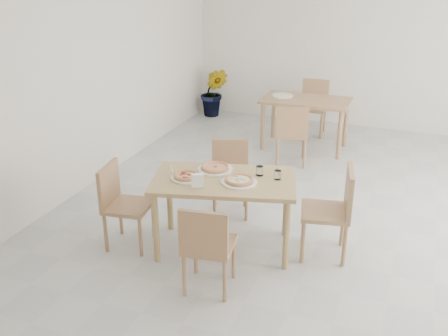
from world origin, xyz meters
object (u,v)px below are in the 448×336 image
(second_table, at_px, (306,106))
(chair_back_s, at_px, (292,131))
(chair_back_n, at_px, (314,103))
(pizza_pepperoni, at_px, (186,176))
(main_table, at_px, (224,188))
(tumbler_b, at_px, (278,175))
(plate_margherita, at_px, (215,170))
(plate_pepperoni, at_px, (186,178))
(plate_mushroom, at_px, (239,182))
(chair_south, at_px, (207,243))
(potted_plant, at_px, (214,92))
(napkin_holder, at_px, (198,181))
(chair_north, at_px, (230,172))
(pizza_mushroom, at_px, (239,180))
(tumbler_a, at_px, (260,171))
(pizza_margherita, at_px, (215,167))
(plate_empty, at_px, (283,96))
(chair_west, at_px, (120,200))
(chair_east, at_px, (335,206))

(second_table, height_order, chair_back_s, chair_back_s)
(chair_back_s, height_order, chair_back_n, chair_back_s)
(pizza_pepperoni, bearing_deg, main_table, 20.43)
(tumbler_b, bearing_deg, chair_back_n, 96.66)
(plate_margherita, xyz_separation_m, plate_pepperoni, (-0.18, -0.29, 0.00))
(plate_mushroom, bearing_deg, chair_south, -92.90)
(chair_south, distance_m, plate_pepperoni, 0.82)
(chair_south, bearing_deg, chair_back_s, -97.02)
(plate_margherita, xyz_separation_m, chair_back_n, (0.21, 3.68, -0.26))
(tumbler_b, bearing_deg, potted_plant, 119.84)
(chair_south, bearing_deg, napkin_holder, -66.83)
(chair_north, xyz_separation_m, second_table, (0.31, 2.32, 0.17))
(main_table, xyz_separation_m, pizza_mushroom, (0.17, -0.04, 0.13))
(tumbler_a, relative_size, chair_back_n, 0.11)
(pizza_margherita, height_order, plate_empty, pizza_margherita)
(tumbler_b, relative_size, napkin_holder, 0.65)
(main_table, relative_size, potted_plant, 1.75)
(plate_pepperoni, xyz_separation_m, tumbler_a, (0.63, 0.33, 0.04))
(chair_west, bearing_deg, chair_back_s, -29.82)
(main_table, xyz_separation_m, napkin_holder, (-0.15, -0.27, 0.16))
(napkin_holder, height_order, potted_plant, napkin_holder)
(chair_west, bearing_deg, chair_east, -82.72)
(chair_east, height_order, pizza_margherita, chair_east)
(pizza_mushroom, bearing_deg, second_table, 91.58)
(chair_north, bearing_deg, chair_west, -145.98)
(pizza_mushroom, height_order, second_table, pizza_mushroom)
(main_table, xyz_separation_m, plate_empty, (-0.28, 3.14, 0.10))
(pizza_pepperoni, relative_size, plate_empty, 0.83)
(chair_south, bearing_deg, plate_margherita, -80.41)
(potted_plant, bearing_deg, chair_back_n, -8.76)
(chair_back_n, bearing_deg, chair_north, -97.57)
(chair_south, height_order, plate_pepperoni, chair_south)
(chair_west, height_order, plate_pepperoni, chair_west)
(main_table, bearing_deg, potted_plant, 98.46)
(pizza_pepperoni, relative_size, napkin_holder, 1.86)
(napkin_holder, bearing_deg, pizza_margherita, 62.59)
(plate_mushroom, height_order, chair_back_n, chair_back_n)
(tumbler_a, height_order, second_table, tumbler_a)
(tumbler_b, bearing_deg, pizza_mushroom, -145.44)
(pizza_pepperoni, bearing_deg, potted_plant, 108.84)
(chair_south, distance_m, pizza_margherita, 0.99)
(pizza_pepperoni, bearing_deg, chair_back_n, 84.44)
(tumbler_b, height_order, potted_plant, potted_plant)
(napkin_holder, bearing_deg, tumbler_a, 19.65)
(tumbler_b, relative_size, potted_plant, 0.10)
(pizza_margherita, xyz_separation_m, plate_empty, (-0.13, 2.98, -0.02))
(chair_south, bearing_deg, second_table, -97.38)
(chair_north, bearing_deg, pizza_pepperoni, -118.11)
(second_table, relative_size, chair_back_n, 1.49)
(napkin_holder, bearing_deg, pizza_pepperoni, 113.63)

